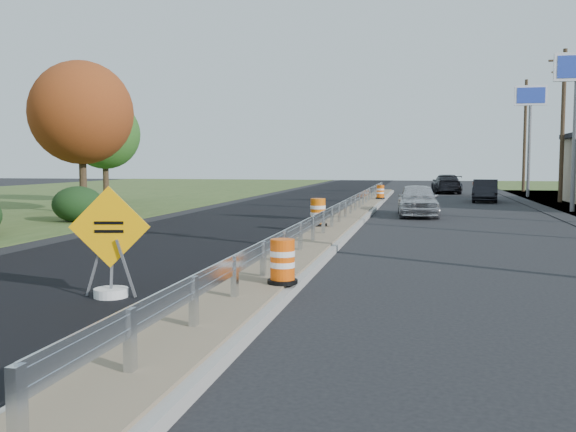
% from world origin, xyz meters
% --- Properties ---
extents(ground, '(140.00, 140.00, 0.00)m').
position_xyz_m(ground, '(0.00, 0.00, 0.00)').
color(ground, black).
rests_on(ground, ground).
extents(milled_overlay, '(7.20, 120.00, 0.01)m').
position_xyz_m(milled_overlay, '(-4.40, 10.00, 0.01)').
color(milled_overlay, black).
rests_on(milled_overlay, ground).
extents(median, '(1.60, 55.00, 0.23)m').
position_xyz_m(median, '(0.00, 8.00, 0.11)').
color(median, gray).
rests_on(median, ground).
extents(guardrail, '(0.10, 46.15, 0.72)m').
position_xyz_m(guardrail, '(0.00, 9.00, 0.73)').
color(guardrail, silver).
rests_on(guardrail, median).
extents(pylon_sign_north, '(2.20, 0.30, 7.90)m').
position_xyz_m(pylon_sign_north, '(10.50, 30.00, 6.48)').
color(pylon_sign_north, slate).
rests_on(pylon_sign_north, ground).
extents(utility_pole_nmid, '(1.90, 0.26, 9.40)m').
position_xyz_m(utility_pole_nmid, '(11.50, 24.00, 4.93)').
color(utility_pole_nmid, '#473523').
rests_on(utility_pole_nmid, ground).
extents(utility_pole_north, '(1.90, 0.26, 9.40)m').
position_xyz_m(utility_pole_north, '(11.50, 39.00, 4.93)').
color(utility_pole_north, '#473523').
rests_on(utility_pole_north, ground).
extents(hedge_north, '(2.09, 2.09, 1.52)m').
position_xyz_m(hedge_north, '(-11.00, 6.00, 0.76)').
color(hedge_north, black).
rests_on(hedge_north, ground).
extents(tree_near_red, '(4.95, 4.95, 7.35)m').
position_xyz_m(tree_near_red, '(-13.00, 10.00, 4.86)').
color(tree_near_red, '#473523').
rests_on(tree_near_red, ground).
extents(tree_near_back, '(4.29, 4.29, 6.37)m').
position_xyz_m(tree_near_back, '(-16.00, 18.00, 4.21)').
color(tree_near_back, '#473523').
rests_on(tree_near_back, ground).
extents(caution_sign, '(1.48, 0.63, 2.08)m').
position_xyz_m(caution_sign, '(-2.53, -7.55, 0.53)').
color(caution_sign, white).
rests_on(caution_sign, ground).
extents(barrel_median_near, '(0.58, 0.58, 0.84)m').
position_xyz_m(barrel_median_near, '(0.55, -6.69, 0.63)').
color(barrel_median_near, black).
rests_on(barrel_median_near, median).
extents(barrel_median_mid, '(0.67, 0.67, 0.98)m').
position_xyz_m(barrel_median_mid, '(-0.55, 4.30, 0.70)').
color(barrel_median_mid, black).
rests_on(barrel_median_mid, median).
extents(barrel_median_far, '(0.58, 0.58, 0.85)m').
position_xyz_m(barrel_median_far, '(0.55, 21.83, 0.64)').
color(barrel_median_far, black).
rests_on(barrel_median_far, median).
extents(barrel_shoulder_far, '(0.69, 0.69, 1.01)m').
position_xyz_m(barrel_shoulder_far, '(7.08, 31.57, 0.48)').
color(barrel_shoulder_far, black).
rests_on(barrel_shoulder_far, ground).
extents(car_silver, '(2.04, 4.58, 1.53)m').
position_xyz_m(car_silver, '(2.91, 11.93, 0.76)').
color(car_silver, '#B3B3B8').
rests_on(car_silver, ground).
extents(car_dark_mid, '(1.92, 4.40, 1.41)m').
position_xyz_m(car_dark_mid, '(7.00, 23.76, 0.70)').
color(car_dark_mid, black).
rests_on(car_dark_mid, ground).
extents(car_dark_far, '(2.43, 5.32, 1.51)m').
position_xyz_m(car_dark_far, '(5.00, 34.61, 0.75)').
color(car_dark_far, black).
rests_on(car_dark_far, ground).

